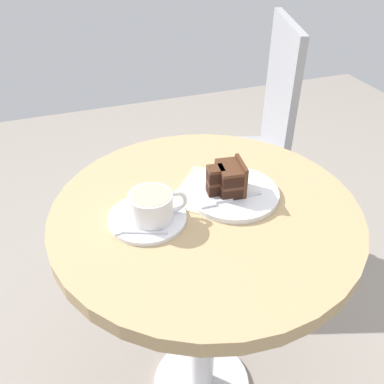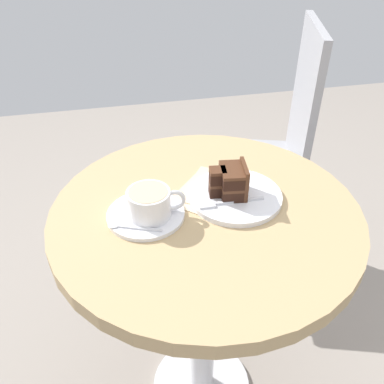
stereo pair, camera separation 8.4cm
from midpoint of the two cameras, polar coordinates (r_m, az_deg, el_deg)
The scene contains 9 objects.
cafe_table at distance 0.94m, azimuth -0.78°, elevation -8.28°, with size 0.66×0.66×0.71m.
saucer at distance 0.83m, azimuth -9.09°, elevation -3.88°, with size 0.16×0.16×0.01m.
coffee_cup at distance 0.81m, azimuth -8.59°, elevation -2.07°, with size 0.12×0.09×0.06m.
teaspoon at distance 0.80m, azimuth -11.38°, elevation -5.64°, with size 0.10×0.05×0.00m.
cake_plate at distance 0.89m, azimuth 3.06°, elevation -0.19°, with size 0.20×0.20×0.01m.
cake_slice at distance 0.87m, azimuth 2.39°, elevation 1.79°, with size 0.08×0.08×0.07m.
fork at distance 0.86m, azimuth 1.66°, elevation -1.27°, with size 0.14×0.02×0.00m.
napkin at distance 0.90m, azimuth 0.63°, elevation 0.11°, with size 0.23×0.23×0.00m.
cafe_chair at distance 1.48m, azimuth 6.74°, elevation 7.60°, with size 0.48×0.48×0.94m.
Camera 1 is at (-0.26, -0.63, 1.24)m, focal length 38.00 mm.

